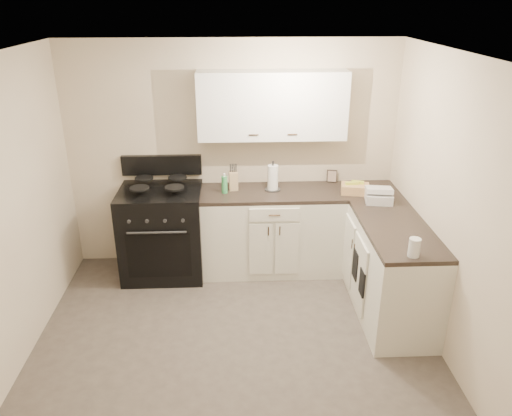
{
  "coord_description": "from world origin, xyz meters",
  "views": [
    {
      "loc": [
        0.02,
        -3.51,
        2.9
      ],
      "look_at": [
        0.22,
        0.85,
        1.03
      ],
      "focal_mm": 35.0,
      "sensor_mm": 36.0,
      "label": 1
    }
  ],
  "objects_px": {
    "knife_block": "(233,181)",
    "countertop_grill": "(379,197)",
    "paper_towel": "(273,178)",
    "stove": "(163,234)",
    "wicker_basket": "(355,189)"
  },
  "relations": [
    {
      "from": "knife_block",
      "to": "wicker_basket",
      "type": "relative_size",
      "value": 0.7
    },
    {
      "from": "paper_towel",
      "to": "countertop_grill",
      "type": "distance_m",
      "value": 1.13
    },
    {
      "from": "knife_block",
      "to": "paper_towel",
      "type": "relative_size",
      "value": 0.74
    },
    {
      "from": "knife_block",
      "to": "wicker_basket",
      "type": "distance_m",
      "value": 1.31
    },
    {
      "from": "stove",
      "to": "knife_block",
      "type": "height_order",
      "value": "knife_block"
    },
    {
      "from": "stove",
      "to": "paper_towel",
      "type": "xyz_separation_m",
      "value": [
        1.21,
        0.07,
        0.62
      ]
    },
    {
      "from": "wicker_basket",
      "to": "countertop_grill",
      "type": "distance_m",
      "value": 0.31
    },
    {
      "from": "knife_block",
      "to": "paper_towel",
      "type": "height_order",
      "value": "paper_towel"
    },
    {
      "from": "wicker_basket",
      "to": "countertop_grill",
      "type": "relative_size",
      "value": 1.1
    },
    {
      "from": "knife_block",
      "to": "countertop_grill",
      "type": "xyz_separation_m",
      "value": [
        1.48,
        -0.41,
        -0.05
      ]
    },
    {
      "from": "stove",
      "to": "paper_towel",
      "type": "distance_m",
      "value": 1.36
    },
    {
      "from": "stove",
      "to": "wicker_basket",
      "type": "xyz_separation_m",
      "value": [
        2.08,
        -0.07,
        0.53
      ]
    },
    {
      "from": "stove",
      "to": "knife_block",
      "type": "relative_size",
      "value": 5.16
    },
    {
      "from": "knife_block",
      "to": "paper_towel",
      "type": "distance_m",
      "value": 0.43
    },
    {
      "from": "countertop_grill",
      "to": "wicker_basket",
      "type": "bearing_deg",
      "value": 135.8
    }
  ]
}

